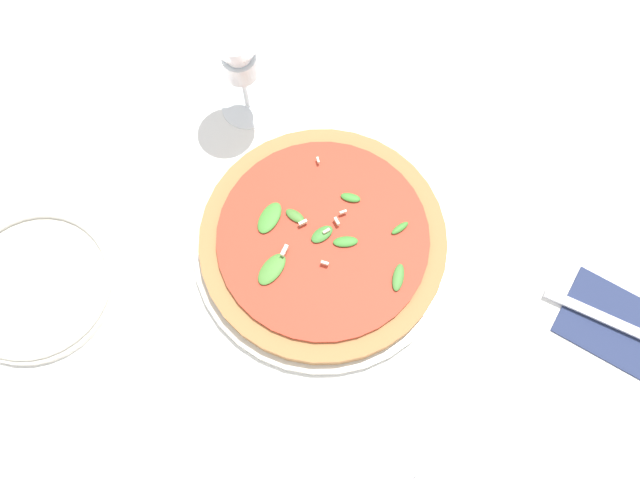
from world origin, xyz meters
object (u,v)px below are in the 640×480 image
at_px(fork, 630,330).
at_px(side_plate_white, 36,285).
at_px(wine_glass, 238,56).
at_px(pizza_arugula_main, 320,244).

xyz_separation_m(fork, side_plate_white, (-0.50, -0.50, 0.00)).
relative_size(wine_glass, fork, 0.80).
bearing_deg(side_plate_white, wine_glass, 95.64).
relative_size(fork, side_plate_white, 1.03).
bearing_deg(fork, wine_glass, 172.26).
bearing_deg(fork, pizza_arugula_main, -169.95).
bearing_deg(wine_glass, side_plate_white, -84.36).
distance_m(pizza_arugula_main, fork, 0.38).
bearing_deg(wine_glass, fork, 15.90).
distance_m(pizza_arugula_main, side_plate_white, 0.35).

